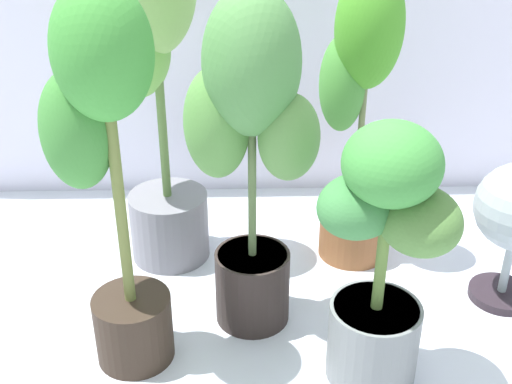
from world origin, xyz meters
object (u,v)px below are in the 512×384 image
(potted_plant_back_left, at_px, (153,75))
(potted_plant_front_right, at_px, (384,250))
(potted_plant_center, at_px, (250,140))
(potted_plant_back_right, at_px, (358,108))
(potted_plant_front_left, at_px, (105,155))

(potted_plant_back_left, xyz_separation_m, potted_plant_front_right, (0.55, -0.54, -0.23))
(potted_plant_back_left, height_order, potted_plant_front_right, potted_plant_back_left)
(potted_plant_center, relative_size, potted_plant_front_right, 1.35)
(potted_plant_center, bearing_deg, potted_plant_front_right, -37.89)
(potted_plant_back_right, distance_m, potted_plant_front_left, 0.77)
(potted_plant_back_right, distance_m, potted_plant_front_right, 0.55)
(potted_plant_front_left, distance_m, potted_plant_back_left, 0.46)
(potted_plant_front_right, bearing_deg, potted_plant_front_left, 171.92)
(potted_plant_back_right, xyz_separation_m, potted_plant_front_right, (-0.02, -0.54, -0.13))
(potted_plant_front_left, relative_size, potted_plant_back_left, 0.90)
(potted_plant_back_right, relative_size, potted_plant_front_left, 0.96)
(potted_plant_center, distance_m, potted_plant_back_left, 0.42)
(potted_plant_back_right, xyz_separation_m, potted_plant_front_left, (-0.62, -0.45, 0.07))
(potted_plant_front_left, bearing_deg, potted_plant_back_left, 83.76)
(potted_plant_back_right, xyz_separation_m, potted_plant_center, (-0.31, -0.31, 0.04))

